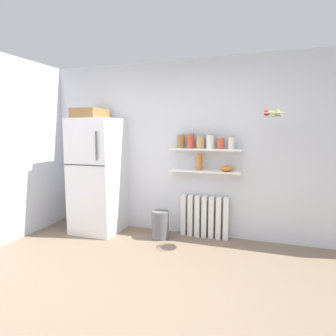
% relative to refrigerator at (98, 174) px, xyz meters
% --- Properties ---
extents(ground_plane, '(7.04, 7.04, 0.00)m').
position_rel_refrigerator_xyz_m(ground_plane, '(1.30, -1.16, -0.91)').
color(ground_plane, '#7A6651').
extents(back_wall, '(7.04, 0.10, 2.60)m').
position_rel_refrigerator_xyz_m(back_wall, '(1.30, 0.39, 0.39)').
color(back_wall, silver).
rests_on(back_wall, ground_plane).
extents(refrigerator, '(0.69, 0.72, 1.90)m').
position_rel_refrigerator_xyz_m(refrigerator, '(0.00, 0.00, 0.00)').
color(refrigerator, silver).
rests_on(refrigerator, ground_plane).
extents(radiator, '(0.70, 0.12, 0.61)m').
position_rel_refrigerator_xyz_m(radiator, '(1.63, 0.26, -0.60)').
color(radiator, white).
rests_on(radiator, ground_plane).
extents(wall_shelf_lower, '(1.02, 0.22, 0.02)m').
position_rel_refrigerator_xyz_m(wall_shelf_lower, '(1.63, 0.23, 0.08)').
color(wall_shelf_lower, white).
extents(wall_shelf_upper, '(1.02, 0.22, 0.02)m').
position_rel_refrigerator_xyz_m(wall_shelf_upper, '(1.63, 0.23, 0.39)').
color(wall_shelf_upper, white).
extents(storage_jar_0, '(0.11, 0.11, 0.21)m').
position_rel_refrigerator_xyz_m(storage_jar_0, '(1.27, 0.23, 0.51)').
color(storage_jar_0, olive).
rests_on(storage_jar_0, wall_shelf_upper).
extents(storage_jar_1, '(0.11, 0.11, 0.22)m').
position_rel_refrigerator_xyz_m(storage_jar_1, '(1.42, 0.23, 0.52)').
color(storage_jar_1, '#C64C38').
rests_on(storage_jar_1, wall_shelf_upper).
extents(storage_jar_2, '(0.12, 0.12, 0.19)m').
position_rel_refrigerator_xyz_m(storage_jar_2, '(1.56, 0.23, 0.50)').
color(storage_jar_2, tan).
rests_on(storage_jar_2, wall_shelf_upper).
extents(storage_jar_3, '(0.12, 0.12, 0.21)m').
position_rel_refrigerator_xyz_m(storage_jar_3, '(1.71, 0.23, 0.51)').
color(storage_jar_3, silver).
rests_on(storage_jar_3, wall_shelf_upper).
extents(storage_jar_4, '(0.10, 0.10, 0.17)m').
position_rel_refrigerator_xyz_m(storage_jar_4, '(1.85, 0.23, 0.49)').
color(storage_jar_4, '#C64C38').
rests_on(storage_jar_4, wall_shelf_upper).
extents(storage_jar_5, '(0.09, 0.09, 0.18)m').
position_rel_refrigerator_xyz_m(storage_jar_5, '(2.00, 0.23, 0.49)').
color(storage_jar_5, silver).
rests_on(storage_jar_5, wall_shelf_upper).
extents(vase, '(0.09, 0.09, 0.24)m').
position_rel_refrigerator_xyz_m(vase, '(1.55, 0.23, 0.21)').
color(vase, '#CC7033').
rests_on(vase, wall_shelf_lower).
extents(shelf_bowl, '(0.18, 0.18, 0.08)m').
position_rel_refrigerator_xyz_m(shelf_bowl, '(1.95, 0.23, 0.13)').
color(shelf_bowl, orange).
rests_on(shelf_bowl, wall_shelf_lower).
extents(trash_bin, '(0.25, 0.25, 0.41)m').
position_rel_refrigerator_xyz_m(trash_bin, '(1.04, -0.01, -0.70)').
color(trash_bin, slate).
rests_on(trash_bin, ground_plane).
extents(hanging_fruit_basket, '(0.28, 0.28, 0.09)m').
position_rel_refrigerator_xyz_m(hanging_fruit_basket, '(2.52, -0.02, 0.87)').
color(hanging_fruit_basket, '#B2B2B7').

